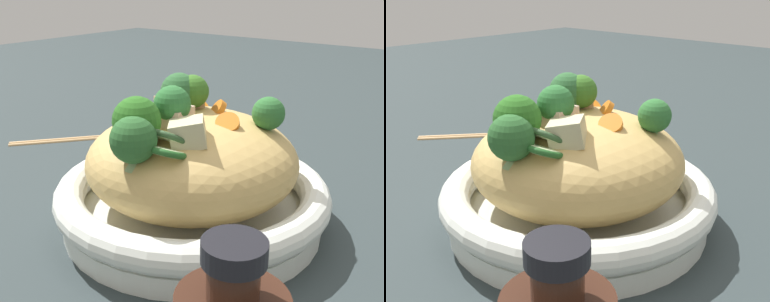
# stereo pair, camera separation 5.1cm
# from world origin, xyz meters

# --- Properties ---
(ground_plane) EXTENTS (3.00, 3.00, 0.00)m
(ground_plane) POSITION_xyz_m (0.00, 0.00, 0.00)
(ground_plane) COLOR #2B3536
(serving_bowl) EXTENTS (0.31, 0.31, 0.06)m
(serving_bowl) POSITION_xyz_m (0.00, 0.00, 0.03)
(serving_bowl) COLOR white
(serving_bowl) RESTS_ON ground_plane
(noodle_heap) EXTENTS (0.23, 0.23, 0.11)m
(noodle_heap) POSITION_xyz_m (0.00, 0.00, 0.08)
(noodle_heap) COLOR tan
(noodle_heap) RESTS_ON serving_bowl
(broccoli_florets) EXTENTS (0.14, 0.19, 0.07)m
(broccoli_florets) POSITION_xyz_m (-0.00, 0.03, 0.14)
(broccoli_florets) COLOR #8DAF6D
(broccoli_florets) RESTS_ON serving_bowl
(carrot_coins) EXTENTS (0.14, 0.12, 0.03)m
(carrot_coins) POSITION_xyz_m (0.02, -0.01, 0.12)
(carrot_coins) COLOR orange
(carrot_coins) RESTS_ON serving_bowl
(zucchini_slices) EXTENTS (0.13, 0.16, 0.03)m
(zucchini_slices) POSITION_xyz_m (-0.00, 0.04, 0.12)
(zucchini_slices) COLOR beige
(zucchini_slices) RESTS_ON serving_bowl
(chicken_chunks) EXTENTS (0.11, 0.13, 0.03)m
(chicken_chunks) POSITION_xyz_m (0.00, 0.01, 0.13)
(chicken_chunks) COLOR #D2B194
(chicken_chunks) RESTS_ON serving_bowl
(chopsticks_pair) EXTENTS (0.15, 0.18, 0.01)m
(chopsticks_pair) POSITION_xyz_m (0.33, -0.10, 0.00)
(chopsticks_pair) COLOR tan
(chopsticks_pair) RESTS_ON ground_plane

